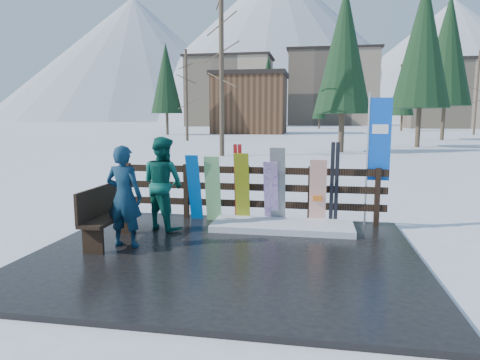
% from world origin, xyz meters
% --- Properties ---
extents(ground, '(700.00, 700.00, 0.00)m').
position_xyz_m(ground, '(0.00, 0.00, 0.00)').
color(ground, white).
rests_on(ground, ground).
extents(deck, '(6.00, 5.00, 0.08)m').
position_xyz_m(deck, '(0.00, 0.00, 0.04)').
color(deck, black).
rests_on(deck, ground).
extents(fence, '(5.60, 0.10, 1.15)m').
position_xyz_m(fence, '(0.00, 2.20, 0.74)').
color(fence, black).
rests_on(fence, deck).
extents(snow_patch, '(2.68, 1.00, 0.12)m').
position_xyz_m(snow_patch, '(0.79, 1.60, 0.14)').
color(snow_patch, white).
rests_on(snow_patch, deck).
extents(bench, '(0.41, 1.50, 0.97)m').
position_xyz_m(bench, '(-2.09, 0.18, 0.60)').
color(bench, black).
rests_on(bench, deck).
extents(snowboard_0, '(0.26, 0.39, 1.38)m').
position_xyz_m(snowboard_0, '(-1.06, 1.98, 0.77)').
color(snowboard_0, blue).
rests_on(snowboard_0, deck).
extents(snowboard_1, '(0.31, 0.25, 1.35)m').
position_xyz_m(snowboard_1, '(-0.67, 1.98, 0.76)').
color(snowboard_1, silver).
rests_on(snowboard_1, deck).
extents(snowboard_2, '(0.29, 0.29, 1.43)m').
position_xyz_m(snowboard_2, '(-0.06, 1.98, 0.79)').
color(snowboard_2, '#F8FF15').
rests_on(snowboard_2, deck).
extents(snowboard_3, '(0.28, 0.41, 1.27)m').
position_xyz_m(snowboard_3, '(0.53, 1.98, 0.72)').
color(snowboard_3, white).
rests_on(snowboard_3, deck).
extents(snowboard_4, '(0.30, 0.37, 1.55)m').
position_xyz_m(snowboard_4, '(0.66, 1.98, 0.85)').
color(snowboard_4, black).
rests_on(snowboard_4, deck).
extents(snowboard_5, '(0.33, 0.35, 1.33)m').
position_xyz_m(snowboard_5, '(1.45, 1.98, 0.74)').
color(snowboard_5, white).
rests_on(snowboard_5, deck).
extents(ski_pair_a, '(0.16, 0.22, 1.60)m').
position_xyz_m(ski_pair_a, '(-0.15, 2.05, 0.88)').
color(ski_pair_a, '#B21518').
rests_on(ski_pair_a, deck).
extents(ski_pair_b, '(0.17, 0.19, 1.66)m').
position_xyz_m(ski_pair_b, '(1.76, 2.05, 0.91)').
color(ski_pair_b, black).
rests_on(ski_pair_b, deck).
extents(rental_flag, '(0.45, 0.04, 2.60)m').
position_xyz_m(rental_flag, '(2.55, 2.25, 1.69)').
color(rental_flag, silver).
rests_on(rental_flag, deck).
extents(person_front, '(0.64, 0.44, 1.68)m').
position_xyz_m(person_front, '(-1.68, 0.04, 0.92)').
color(person_front, '#123F53').
rests_on(person_front, deck).
extents(person_back, '(1.07, 0.99, 1.77)m').
position_xyz_m(person_back, '(-1.46, 1.23, 0.97)').
color(person_back, '#0C5446').
rests_on(person_back, deck).
extents(resort_buildings, '(73.00, 87.60, 22.60)m').
position_xyz_m(resort_buildings, '(1.03, 115.41, 9.81)').
color(resort_buildings, tan).
rests_on(resort_buildings, ground).
extents(trees, '(42.18, 68.62, 13.68)m').
position_xyz_m(trees, '(4.06, 46.57, 5.78)').
color(trees, '#382B1E').
rests_on(trees, ground).
extents(mountains, '(520.00, 260.00, 120.00)m').
position_xyz_m(mountains, '(-10.50, 328.41, 50.20)').
color(mountains, white).
rests_on(mountains, ground).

